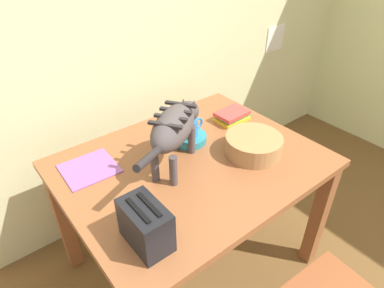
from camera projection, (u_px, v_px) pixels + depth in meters
wall_rear at (105, 26)px, 1.78m from camera, size 4.83×0.11×2.50m
dining_table at (192, 175)px, 1.66m from camera, size 1.22×0.96×0.75m
cat at (175, 127)px, 1.49m from camera, size 0.55×0.38×0.29m
saucer_bowl at (189, 138)px, 1.75m from camera, size 0.18×0.18×0.04m
coffee_mug at (190, 127)px, 1.71m from camera, size 0.14×0.09×0.09m
magazine at (89, 169)px, 1.56m from camera, size 0.25×0.24×0.01m
book_stack at (232, 116)px, 1.92m from camera, size 0.20×0.14×0.06m
wicker_basket at (253, 145)px, 1.64m from camera, size 0.28×0.28×0.10m
toaster at (146, 225)px, 1.17m from camera, size 0.12×0.20×0.18m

